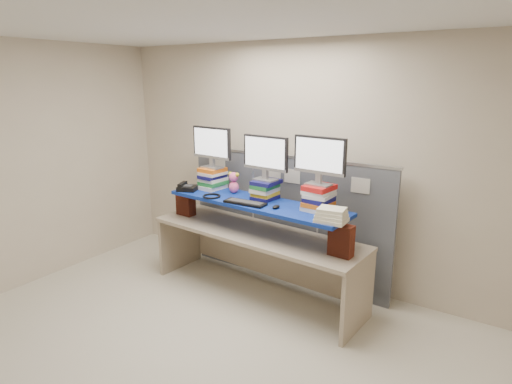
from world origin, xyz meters
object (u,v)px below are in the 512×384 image
Objects in this scene: monitor_right at (320,158)px; desk_phone at (187,188)px; monitor_left at (212,145)px; keyboard at (245,203)px; desk at (256,244)px; monitor_center at (265,155)px; blue_board at (256,203)px.

monitor_right reaches higher than desk_phone.
monitor_left is 1.19× the size of keyboard.
monitor_left reaches higher than keyboard.
monitor_center is (0.04, 0.12, 0.98)m from desk.
monitor_right reaches higher than desk.
monitor_left reaches higher than blue_board.
blue_board is at bearing 75.06° from keyboard.
monitor_left is (-0.73, 0.17, 0.54)m from blue_board.
keyboard is (-0.03, -0.16, 0.03)m from blue_board.
monitor_left is 1.00× the size of monitor_right.
monitor_left reaches higher than monitor_center.
desk is at bearing -9.14° from monitor_left.
desk is at bearing 75.06° from keyboard.
desk is 5.42× the size of keyboard.
keyboard is (-0.72, -0.23, -0.51)m from monitor_right.
keyboard is 1.73× the size of desk_phone.
blue_board reaches higher than desk.
desk_phone is at bearing -125.66° from monitor_left.
monitor_center reaches higher than keyboard.
monitor_left reaches higher than desk.
desk is 1.21× the size of blue_board.
monitor_right is at bearing 14.74° from keyboard.
desk is 1.26m from monitor_left.
monitor_right is at bearing 9.85° from blue_board.
monitor_center is 0.55m from keyboard.
monitor_center is 1.00× the size of monitor_right.
desk_phone is (-0.89, 0.09, 0.02)m from keyboard.
desk is 1.24m from monitor_right.
monitor_right is 0.92m from keyboard.
monitor_right is 2.06× the size of desk_phone.
desk_phone reaches higher than desk.
monitor_center is (0.77, -0.05, -0.04)m from monitor_left.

